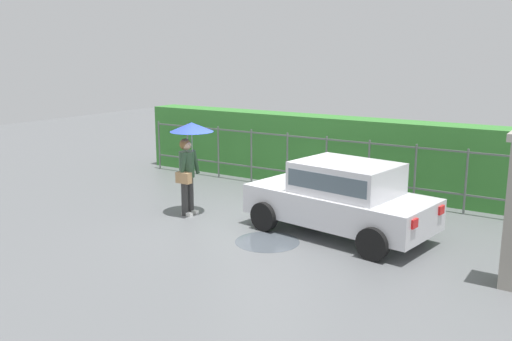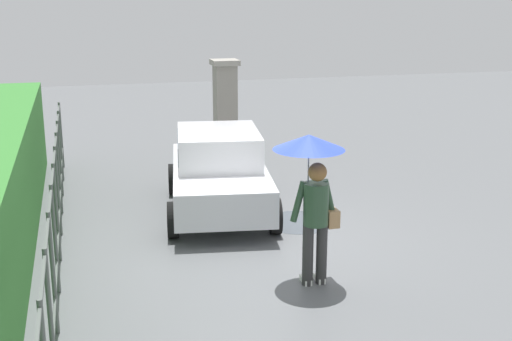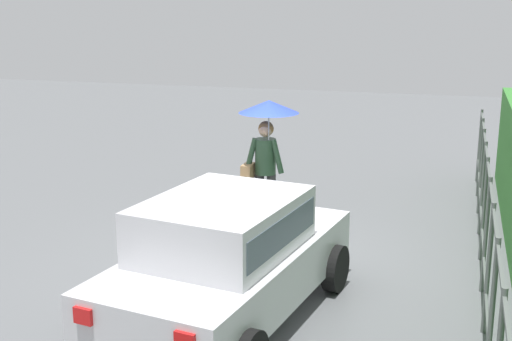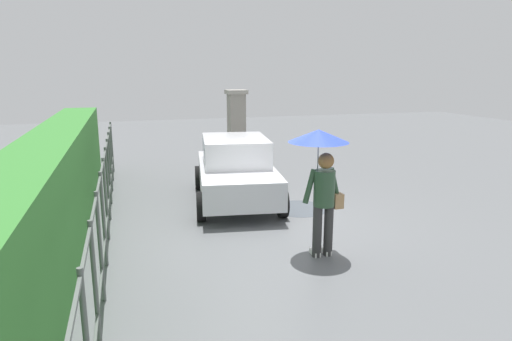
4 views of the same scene
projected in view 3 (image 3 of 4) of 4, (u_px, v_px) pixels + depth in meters
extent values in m
plane|color=slate|center=(245.00, 266.00, 9.27)|extent=(40.00, 40.00, 0.00)
cube|color=silver|center=(230.00, 271.00, 7.59)|extent=(3.90, 2.16, 0.60)
cube|color=silver|center=(223.00, 225.00, 7.31)|extent=(2.09, 1.70, 0.60)
cube|color=#4C5B66|center=(223.00, 223.00, 7.31)|extent=(1.94, 1.70, 0.33)
cylinder|color=black|center=(219.00, 248.00, 9.10)|extent=(0.62, 0.27, 0.60)
cylinder|color=black|center=(335.00, 268.00, 8.40)|extent=(0.62, 0.27, 0.60)
cylinder|color=black|center=(103.00, 324.00, 6.91)|extent=(0.62, 0.27, 0.60)
cube|color=red|center=(84.00, 316.00, 6.15)|extent=(0.09, 0.21, 0.16)
cube|color=red|center=(185.00, 341.00, 5.69)|extent=(0.09, 0.21, 0.16)
cylinder|color=#333333|center=(271.00, 199.00, 10.94)|extent=(0.15, 0.15, 0.86)
cylinder|color=#333333|center=(259.00, 198.00, 11.00)|extent=(0.15, 0.15, 0.86)
cube|color=white|center=(270.00, 223.00, 10.98)|extent=(0.26, 0.10, 0.08)
cube|color=white|center=(258.00, 222.00, 11.04)|extent=(0.26, 0.10, 0.08)
cylinder|color=#2D4C33|center=(265.00, 156.00, 10.80)|extent=(0.34, 0.34, 0.58)
sphere|color=#DBAD89|center=(266.00, 130.00, 10.70)|extent=(0.22, 0.22, 0.22)
sphere|color=olive|center=(266.00, 129.00, 10.72)|extent=(0.25, 0.25, 0.25)
cylinder|color=#2D4C33|center=(277.00, 156.00, 10.66)|extent=(0.09, 0.23, 0.56)
cylinder|color=#2D4C33|center=(251.00, 155.00, 10.78)|extent=(0.09, 0.23, 0.56)
cylinder|color=#B2B2B7|center=(269.00, 137.00, 10.60)|extent=(0.02, 0.02, 0.77)
cone|color=blue|center=(269.00, 107.00, 10.49)|extent=(0.96, 0.96, 0.20)
cube|color=tan|center=(248.00, 171.00, 10.82)|extent=(0.34, 0.17, 0.24)
cylinder|color=#59605B|center=(479.00, 146.00, 13.59)|extent=(0.05, 0.05, 1.50)
cylinder|color=#59605B|center=(480.00, 158.00, 12.53)|extent=(0.05, 0.05, 1.50)
cylinder|color=#59605B|center=(481.00, 172.00, 11.46)|extent=(0.05, 0.05, 1.50)
cylinder|color=#59605B|center=(482.00, 188.00, 10.40)|extent=(0.05, 0.05, 1.50)
cylinder|color=#59605B|center=(484.00, 209.00, 9.33)|extent=(0.05, 0.05, 1.50)
cylinder|color=#59605B|center=(486.00, 235.00, 8.27)|extent=(0.05, 0.05, 1.50)
cylinder|color=#59605B|center=(488.00, 269.00, 7.20)|extent=(0.05, 0.05, 1.50)
cylinder|color=#59605B|center=(492.00, 314.00, 6.14)|extent=(0.05, 0.05, 1.50)
cube|color=#59605B|center=(490.00, 183.00, 8.11)|extent=(11.49, 0.03, 0.04)
cube|color=#59605B|center=(484.00, 258.00, 8.34)|extent=(11.49, 0.03, 0.04)
cylinder|color=#4C545B|center=(170.00, 275.00, 8.94)|extent=(1.26, 1.26, 0.00)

